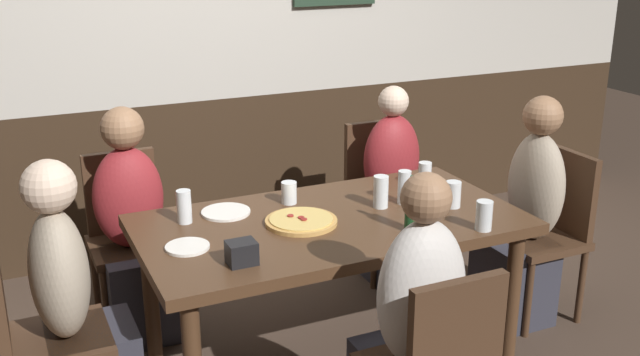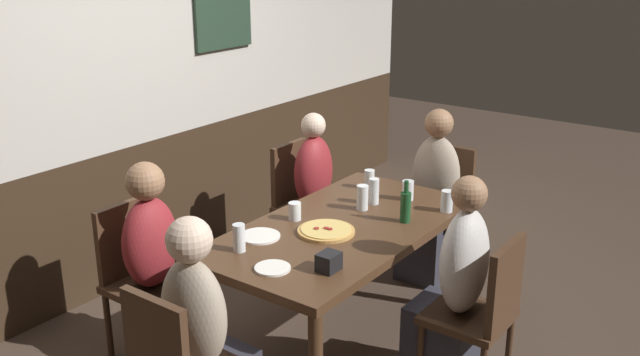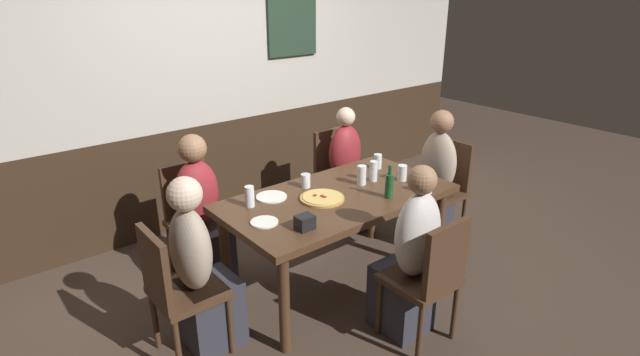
{
  "view_description": "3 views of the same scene",
  "coord_description": "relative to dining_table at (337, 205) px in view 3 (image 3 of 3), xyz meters",
  "views": [
    {
      "loc": [
        -1.3,
        -2.71,
        1.95
      ],
      "look_at": [
        -0.02,
        0.06,
        0.92
      ],
      "focal_mm": 41.5,
      "sensor_mm": 36.0,
      "label": 1
    },
    {
      "loc": [
        -3.0,
        -2.04,
        2.26
      ],
      "look_at": [
        -0.05,
        0.11,
        1.01
      ],
      "focal_mm": 39.65,
      "sensor_mm": 36.0,
      "label": 2
    },
    {
      "loc": [
        -2.14,
        -2.43,
        2.15
      ],
      "look_at": [
        -0.05,
        0.14,
        0.84
      ],
      "focal_mm": 27.66,
      "sensor_mm": 36.0,
      "label": 3
    }
  ],
  "objects": [
    {
      "name": "beer_glass_half",
      "position": [
        -0.59,
        0.23,
        0.15
      ],
      "size": [
        0.06,
        0.06,
        0.15
      ],
      "color": "silver",
      "rests_on": "dining_table"
    },
    {
      "name": "pint_glass_stout",
      "position": [
        -0.09,
        0.26,
        0.13
      ],
      "size": [
        0.07,
        0.07,
        0.1
      ],
      "color": "silver",
      "rests_on": "dining_table"
    },
    {
      "name": "condiment_caddy",
      "position": [
        -0.5,
        -0.27,
        0.13
      ],
      "size": [
        0.11,
        0.09,
        0.09
      ],
      "primitive_type": "cube",
      "color": "black",
      "rests_on": "dining_table"
    },
    {
      "name": "pint_glass_amber",
      "position": [
        0.61,
        0.21,
        0.14
      ],
      "size": [
        0.06,
        0.06,
        0.12
      ],
      "color": "silver",
      "rests_on": "dining_table"
    },
    {
      "name": "person_head_east",
      "position": [
        1.09,
        0.0,
        -0.16
      ],
      "size": [
        0.37,
        0.34,
        1.19
      ],
      "color": "#2D2D38",
      "rests_on": "ground_plane"
    },
    {
      "name": "person_left_far",
      "position": [
        -0.74,
        0.7,
        -0.17
      ],
      "size": [
        0.34,
        0.37,
        1.16
      ],
      "color": "#2D2D38",
      "rests_on": "ground_plane"
    },
    {
      "name": "plate_white_large",
      "position": [
        -0.39,
        0.26,
        0.09
      ],
      "size": [
        0.22,
        0.22,
        0.01
      ],
      "primitive_type": "cylinder",
      "color": "white",
      "rests_on": "dining_table"
    },
    {
      "name": "chair_mid_near",
      "position": [
        0.0,
        -0.86,
        -0.16
      ],
      "size": [
        0.4,
        0.4,
        0.88
      ],
      "color": "#422B1C",
      "rests_on": "ground_plane"
    },
    {
      "name": "chair_right_far",
      "position": [
        0.74,
        0.86,
        -0.16
      ],
      "size": [
        0.4,
        0.4,
        0.88
      ],
      "color": "#422B1C",
      "rests_on": "ground_plane"
    },
    {
      "name": "pizza",
      "position": [
        -0.14,
        0.01,
        0.09
      ],
      "size": [
        0.31,
        0.31,
        0.03
      ],
      "color": "tan",
      "rests_on": "dining_table"
    },
    {
      "name": "person_head_west",
      "position": [
        -1.09,
        0.0,
        -0.17
      ],
      "size": [
        0.37,
        0.34,
        1.16
      ],
      "color": "#2D2D38",
      "rests_on": "ground_plane"
    },
    {
      "name": "pint_glass_pale",
      "position": [
        0.39,
        0.03,
        0.16
      ],
      "size": [
        0.06,
        0.06,
        0.16
      ],
      "color": "silver",
      "rests_on": "dining_table"
    },
    {
      "name": "ground_plane",
      "position": [
        0.0,
        0.0,
        -0.66
      ],
      "size": [
        12.0,
        12.0,
        0.0
      ],
      "primitive_type": "plane",
      "color": "#423328"
    },
    {
      "name": "plate_white_small",
      "position": [
        -0.65,
        -0.04,
        0.09
      ],
      "size": [
        0.18,
        0.18,
        0.01
      ],
      "primitive_type": "cylinder",
      "color": "white",
      "rests_on": "dining_table"
    },
    {
      "name": "dining_table",
      "position": [
        0.0,
        0.0,
        0.0
      ],
      "size": [
        1.67,
        0.88,
        0.74
      ],
      "color": "#472D1C",
      "rests_on": "ground_plane"
    },
    {
      "name": "wall_back",
      "position": [
        0.01,
        1.65,
        0.65
      ],
      "size": [
        6.4,
        0.13,
        2.6
      ],
      "color": "#332316",
      "rests_on": "ground_plane"
    },
    {
      "name": "tumbler_short",
      "position": [
        0.27,
        0.04,
        0.15
      ],
      "size": [
        0.07,
        0.07,
        0.15
      ],
      "color": "silver",
      "rests_on": "dining_table"
    },
    {
      "name": "beer_bottle_green",
      "position": [
        0.25,
        -0.26,
        0.18
      ],
      "size": [
        0.06,
        0.06,
        0.24
      ],
      "color": "#194723",
      "rests_on": "dining_table"
    },
    {
      "name": "chair_left_far",
      "position": [
        -0.74,
        0.86,
        -0.16
      ],
      "size": [
        0.4,
        0.4,
        0.88
      ],
      "color": "#422B1C",
      "rests_on": "ground_plane"
    },
    {
      "name": "chair_head_east",
      "position": [
        1.25,
        0.0,
        -0.16
      ],
      "size": [
        0.4,
        0.4,
        0.88
      ],
      "color": "#422B1C",
      "rests_on": "ground_plane"
    },
    {
      "name": "person_right_far",
      "position": [
        0.74,
        0.69,
        -0.19
      ],
      "size": [
        0.34,
        0.37,
        1.13
      ],
      "color": "#2D2D38",
      "rests_on": "ground_plane"
    },
    {
      "name": "tumbler_water",
      "position": [
        0.57,
        -0.1,
        0.14
      ],
      "size": [
        0.07,
        0.07,
        0.12
      ],
      "color": "silver",
      "rests_on": "dining_table"
    },
    {
      "name": "chair_head_west",
      "position": [
        -1.25,
        0.0,
        -0.16
      ],
      "size": [
        0.4,
        0.4,
        0.88
      ],
      "color": "#422B1C",
      "rests_on": "ground_plane"
    },
    {
      "name": "beer_glass_tall",
      "position": [
        0.53,
        -0.38,
        0.14
      ],
      "size": [
        0.07,
        0.07,
        0.13
      ],
      "color": "silver",
      "rests_on": "dining_table"
    },
    {
      "name": "person_mid_near",
      "position": [
        0.0,
        -0.7,
        -0.16
      ],
      "size": [
        0.34,
        0.37,
        1.18
      ],
      "color": "#2D2D38",
      "rests_on": "ground_plane"
    }
  ]
}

